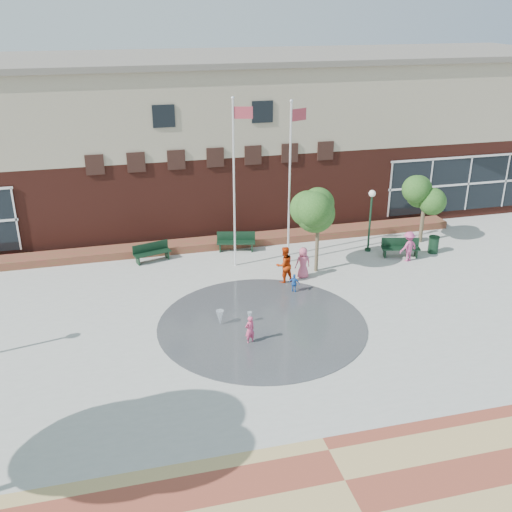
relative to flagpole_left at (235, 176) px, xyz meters
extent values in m
plane|color=#666056|center=(-0.26, -8.95, -4.53)|extent=(120.00, 120.00, 0.00)
cube|color=#A8A8A0|center=(-0.26, -4.95, -4.53)|extent=(46.00, 18.00, 0.01)
cylinder|color=#383A3D|center=(-0.26, -5.95, -4.53)|extent=(8.40, 8.40, 0.01)
cube|color=#54221A|center=(-0.26, 8.55, -2.28)|extent=(44.00, 10.00, 4.50)
cube|color=tan|center=(-0.26, 8.55, 2.22)|extent=(44.00, 10.00, 4.50)
cube|color=slate|center=(-0.26, 8.55, 4.52)|extent=(44.40, 10.40, 0.30)
cube|color=black|center=(14.74, 3.53, -2.42)|extent=(10.00, 0.12, 3.19)
cube|color=black|center=(-2.76, 3.53, 2.26)|extent=(1.10, 0.10, 1.10)
cube|color=black|center=(2.24, 3.53, 2.26)|extent=(1.10, 0.10, 1.10)
cube|color=#A81A31|center=(-0.26, 2.65, -4.53)|extent=(26.00, 1.20, 0.40)
cylinder|color=white|center=(-0.04, 0.01, -0.53)|extent=(0.10, 0.10, 8.01)
sphere|color=white|center=(-0.04, 0.01, 3.53)|extent=(0.16, 0.16, 0.16)
cube|color=#AC3845|center=(0.38, -0.10, 2.90)|extent=(0.86, 0.24, 0.54)
cylinder|color=white|center=(2.59, -0.19, -0.63)|extent=(0.10, 0.10, 7.81)
sphere|color=white|center=(2.59, -0.19, 3.33)|extent=(0.16, 0.16, 0.16)
cube|color=#AC3845|center=(3.01, -0.02, 2.68)|extent=(0.84, 0.36, 0.55)
cylinder|color=#14331F|center=(7.04, 0.13, -3.05)|extent=(0.10, 0.10, 2.96)
cylinder|color=#14331F|center=(7.04, 0.13, -4.46)|extent=(0.31, 0.31, 0.14)
sphere|color=silver|center=(7.04, 0.13, -1.42)|extent=(0.35, 0.35, 0.35)
cube|color=#14331F|center=(-3.92, 1.53, -4.07)|extent=(1.92, 1.01, 0.06)
cube|color=#14331F|center=(-3.98, 1.75, -3.83)|extent=(1.80, 0.56, 0.46)
cube|color=#14331F|center=(0.41, 1.82, -4.04)|extent=(2.05, 0.99, 0.07)
cube|color=#14331F|center=(0.46, 2.06, -3.79)|extent=(1.94, 0.51, 0.49)
cube|color=#14331F|center=(8.31, -1.00, -4.06)|extent=(1.97, 1.01, 0.06)
cube|color=#14331F|center=(8.37, -0.77, -3.81)|extent=(1.85, 0.55, 0.48)
cylinder|color=#14331F|center=(10.18, -0.93, -4.10)|extent=(0.52, 0.52, 0.86)
cylinder|color=black|center=(10.18, -0.93, -3.65)|extent=(0.55, 0.55, 0.05)
cylinder|color=#4E412E|center=(3.59, -1.58, -3.26)|extent=(0.17, 0.17, 2.55)
cylinder|color=#4E412E|center=(10.30, 0.60, -3.37)|extent=(0.20, 0.20, 2.34)
cone|color=white|center=(-1.90, -5.55, -4.53)|extent=(0.32, 0.32, 0.62)
cone|color=white|center=(-0.70, -5.63, -4.53)|extent=(0.19, 0.19, 0.43)
imported|color=#E94978|center=(-1.06, -7.15, -3.96)|extent=(0.49, 0.41, 1.14)
imported|color=red|center=(1.74, -2.35, -3.66)|extent=(1.00, 0.87, 1.75)
imported|color=#D05878|center=(2.73, -2.09, -3.78)|extent=(0.77, 0.53, 1.50)
imported|color=blue|center=(1.87, -3.49, -4.09)|extent=(0.55, 0.49, 0.89)
imported|color=#C54782|center=(8.42, -1.54, -3.76)|extent=(1.12, 0.83, 1.55)
camera|label=1|loc=(-5.70, -26.24, 7.48)|focal=42.00mm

